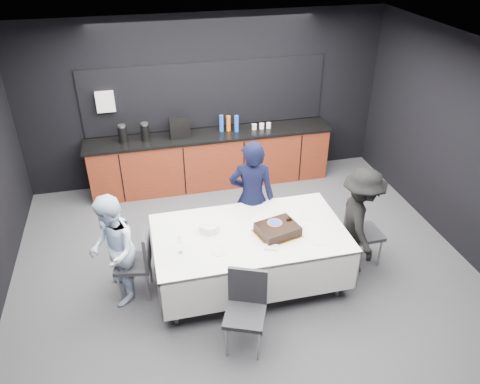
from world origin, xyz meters
The scene contains 18 objects.
ground centered at (0.00, 0.00, 0.00)m, with size 6.00×6.00×0.00m, color #47484D.
room_shell centered at (0.00, 0.00, 1.86)m, with size 6.04×5.04×2.82m.
kitchenette centered at (-0.02, 2.22, 0.54)m, with size 4.10×0.64×2.05m.
party_table centered at (0.00, -0.40, 0.64)m, with size 2.32×1.32×0.78m.
cake_assembly centered at (0.32, -0.51, 0.84)m, with size 0.58×0.52×0.16m.
plate_stack centered at (-0.47, -0.26, 0.83)m, with size 0.25×0.25×0.10m, color white.
loose_plate_near centered at (-0.44, -0.67, 0.78)m, with size 0.20×0.20×0.01m, color white.
loose_plate_right_a centered at (0.79, -0.23, 0.78)m, with size 0.21×0.21×0.01m, color white.
loose_plate_right_b centered at (0.74, -0.77, 0.78)m, with size 0.18×0.18×0.01m, color white.
loose_plate_far centered at (0.04, -0.05, 0.78)m, with size 0.20×0.20×0.01m, color white.
fork_pile centered at (0.16, -0.76, 0.79)m, with size 0.16×0.10×0.02m, color white.
champagne_flute centered at (-0.87, -0.60, 0.94)m, with size 0.06×0.06×0.22m.
chair_left centered at (-1.34, -0.27, 0.53)m, with size 0.48×0.48×0.92m.
chair_right centered at (1.51, -0.35, 0.53)m, with size 0.43×0.43×0.92m.
chair_near centered at (-0.28, -1.32, 0.53)m, with size 0.55×0.55×0.92m.
person_center centered at (0.21, 0.28, 0.82)m, with size 0.60×0.39×1.65m, color black.
person_left centered at (-1.62, -0.30, 0.71)m, with size 0.69×0.54×1.43m, color #C6DCF9.
person_right centered at (1.44, -0.43, 0.73)m, with size 0.94×0.54×1.46m, color black.
Camera 1 is at (-1.18, -4.81, 4.12)m, focal length 35.00 mm.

